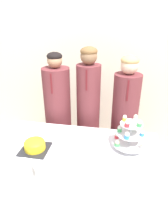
% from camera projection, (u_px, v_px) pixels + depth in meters
% --- Properties ---
extents(wall_back, '(9.00, 0.06, 2.70)m').
position_uv_depth(wall_back, '(94.00, 56.00, 2.74)').
color(wall_back, beige).
rests_on(wall_back, ground_plane).
extents(table, '(1.57, 0.68, 0.77)m').
position_uv_depth(table, '(75.00, 176.00, 2.02)').
color(table, white).
rests_on(table, ground_plane).
extents(round_cake, '(0.25, 0.25, 0.11)m').
position_uv_depth(round_cake, '(35.00, 145.00, 1.76)').
color(round_cake, '#232328').
rests_on(round_cake, table).
extents(cake_knife, '(0.23, 0.20, 0.01)m').
position_uv_depth(cake_knife, '(26.00, 157.00, 1.68)').
color(cake_knife, silver).
rests_on(cake_knife, table).
extents(cupcake_stand, '(0.31, 0.31, 0.31)m').
position_uv_depth(cupcake_stand, '(130.00, 134.00, 1.75)').
color(cupcake_stand, silver).
rests_on(cupcake_stand, table).
extents(student_0, '(0.32, 0.32, 1.50)m').
position_uv_depth(student_0, '(58.00, 118.00, 2.48)').
color(student_0, brown).
rests_on(student_0, ground_plane).
extents(student_1, '(0.27, 0.28, 1.56)m').
position_uv_depth(student_1, '(88.00, 117.00, 2.39)').
color(student_1, brown).
rests_on(student_1, ground_plane).
extents(student_2, '(0.30, 0.30, 1.49)m').
position_uv_depth(student_2, '(124.00, 123.00, 2.34)').
color(student_2, brown).
rests_on(student_2, ground_plane).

